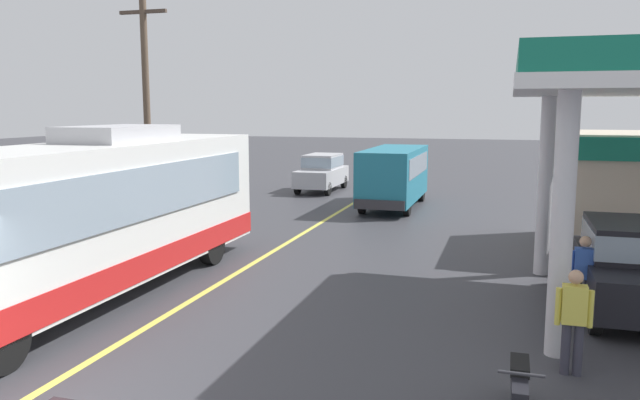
{
  "coord_description": "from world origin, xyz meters",
  "views": [
    {
      "loc": [
        6.39,
        -6.17,
        4.07
      ],
      "look_at": [
        1.5,
        10.0,
        1.6
      ],
      "focal_mm": 35.21,
      "sensor_mm": 36.0,
      "label": 1
    }
  ],
  "objects_px": {
    "motorcycle_parked_forecourt": "(519,390)",
    "coach_bus_main": "(94,219)",
    "car_at_pump": "(628,262)",
    "pedestrian_by_shop": "(584,273)",
    "pedestrian_near_pump": "(574,316)",
    "car_trailing_behind_bus": "(322,171)",
    "minibus_opposing_lane": "(394,172)"
  },
  "relations": [
    {
      "from": "car_at_pump",
      "to": "pedestrian_near_pump",
      "type": "bearing_deg",
      "value": -110.2
    },
    {
      "from": "pedestrian_near_pump",
      "to": "pedestrian_by_shop",
      "type": "distance_m",
      "value": 2.82
    },
    {
      "from": "coach_bus_main",
      "to": "minibus_opposing_lane",
      "type": "bearing_deg",
      "value": 74.44
    },
    {
      "from": "pedestrian_near_pump",
      "to": "minibus_opposing_lane",
      "type": "bearing_deg",
      "value": 109.59
    },
    {
      "from": "motorcycle_parked_forecourt",
      "to": "pedestrian_near_pump",
      "type": "relative_size",
      "value": 1.08
    },
    {
      "from": "pedestrian_by_shop",
      "to": "car_trailing_behind_bus",
      "type": "xyz_separation_m",
      "value": [
        -10.35,
        17.02,
        0.08
      ]
    },
    {
      "from": "motorcycle_parked_forecourt",
      "to": "car_trailing_behind_bus",
      "type": "height_order",
      "value": "car_trailing_behind_bus"
    },
    {
      "from": "car_trailing_behind_bus",
      "to": "coach_bus_main",
      "type": "bearing_deg",
      "value": -88.83
    },
    {
      "from": "car_at_pump",
      "to": "motorcycle_parked_forecourt",
      "type": "bearing_deg",
      "value": -111.47
    },
    {
      "from": "car_at_pump",
      "to": "minibus_opposing_lane",
      "type": "bearing_deg",
      "value": 119.79
    },
    {
      "from": "car_at_pump",
      "to": "pedestrian_near_pump",
      "type": "height_order",
      "value": "car_at_pump"
    },
    {
      "from": "car_trailing_behind_bus",
      "to": "motorcycle_parked_forecourt",
      "type": "bearing_deg",
      "value": -67.09
    },
    {
      "from": "minibus_opposing_lane",
      "to": "pedestrian_near_pump",
      "type": "bearing_deg",
      "value": -70.41
    },
    {
      "from": "minibus_opposing_lane",
      "to": "pedestrian_near_pump",
      "type": "height_order",
      "value": "minibus_opposing_lane"
    },
    {
      "from": "car_at_pump",
      "to": "pedestrian_by_shop",
      "type": "height_order",
      "value": "car_at_pump"
    },
    {
      "from": "coach_bus_main",
      "to": "motorcycle_parked_forecourt",
      "type": "distance_m",
      "value": 9.4
    },
    {
      "from": "pedestrian_near_pump",
      "to": "car_trailing_behind_bus",
      "type": "bearing_deg",
      "value": 116.61
    },
    {
      "from": "motorcycle_parked_forecourt",
      "to": "pedestrian_by_shop",
      "type": "height_order",
      "value": "pedestrian_by_shop"
    },
    {
      "from": "motorcycle_parked_forecourt",
      "to": "coach_bus_main",
      "type": "bearing_deg",
      "value": 159.97
    },
    {
      "from": "car_at_pump",
      "to": "motorcycle_parked_forecourt",
      "type": "height_order",
      "value": "car_at_pump"
    },
    {
      "from": "motorcycle_parked_forecourt",
      "to": "minibus_opposing_lane",
      "type": "bearing_deg",
      "value": 105.32
    },
    {
      "from": "coach_bus_main",
      "to": "car_at_pump",
      "type": "height_order",
      "value": "coach_bus_main"
    },
    {
      "from": "minibus_opposing_lane",
      "to": "pedestrian_near_pump",
      "type": "distance_m",
      "value": 16.64
    },
    {
      "from": "coach_bus_main",
      "to": "pedestrian_by_shop",
      "type": "xyz_separation_m",
      "value": [
        9.97,
        1.39,
        -0.79
      ]
    },
    {
      "from": "minibus_opposing_lane",
      "to": "pedestrian_by_shop",
      "type": "height_order",
      "value": "minibus_opposing_lane"
    },
    {
      "from": "minibus_opposing_lane",
      "to": "car_trailing_behind_bus",
      "type": "xyz_separation_m",
      "value": [
        -4.35,
        4.14,
        -0.46
      ]
    },
    {
      "from": "coach_bus_main",
      "to": "pedestrian_by_shop",
      "type": "bearing_deg",
      "value": 7.92
    },
    {
      "from": "car_trailing_behind_bus",
      "to": "car_at_pump",
      "type": "bearing_deg",
      "value": -55.23
    },
    {
      "from": "motorcycle_parked_forecourt",
      "to": "car_trailing_behind_bus",
      "type": "relative_size",
      "value": 0.43
    },
    {
      "from": "motorcycle_parked_forecourt",
      "to": "car_trailing_behind_bus",
      "type": "distance_m",
      "value": 23.45
    },
    {
      "from": "pedestrian_near_pump",
      "to": "coach_bus_main",
      "type": "bearing_deg",
      "value": 171.65
    },
    {
      "from": "coach_bus_main",
      "to": "car_trailing_behind_bus",
      "type": "height_order",
      "value": "coach_bus_main"
    }
  ]
}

